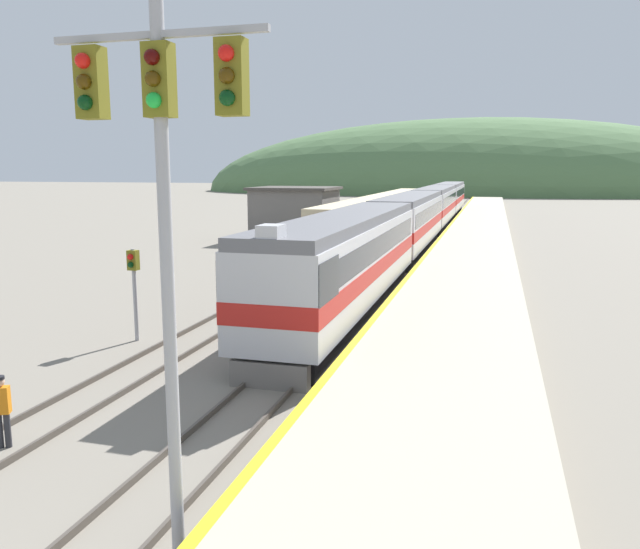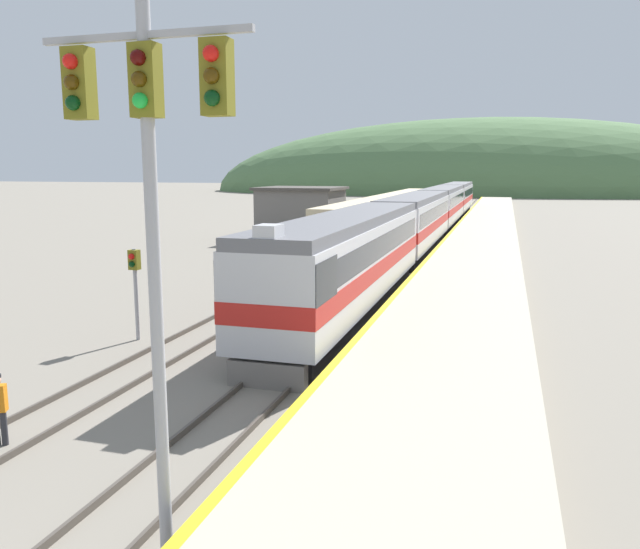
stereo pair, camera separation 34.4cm
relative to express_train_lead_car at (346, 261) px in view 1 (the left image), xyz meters
The scene contains 13 objects.
track_main 48.29m from the express_train_lead_car, 90.00° to the left, with size 1.52×180.00×0.16m.
track_siding 48.49m from the express_train_lead_car, 95.24° to the left, with size 1.52×180.00×0.16m.
platform 28.67m from the express_train_lead_car, 80.81° to the left, with size 5.50×140.00×0.86m.
distant_hills 145.02m from the express_train_lead_car, 90.00° to the left, with size 147.28×66.28×38.31m.
station_shed 28.93m from the express_train_lead_car, 112.07° to the left, with size 7.04×6.47×4.59m.
express_train_lead_car is the anchor object (origin of this frame).
carriage_second 20.72m from the express_train_lead_car, 90.00° to the left, with size 3.00×19.55×4.27m.
carriage_third 41.16m from the express_train_lead_car, 90.00° to the left, with size 3.00×19.55×4.27m.
carriage_fourth 61.59m from the express_train_lead_car, 90.00° to the left, with size 3.00×19.55×4.27m.
siding_train 34.83m from the express_train_lead_car, 97.30° to the left, with size 2.90×44.06×3.63m.
signal_mast_main 17.70m from the express_train_lead_car, 85.62° to the right, with size 3.30×0.42×8.89m.
signal_post_siding 8.77m from the express_train_lead_car, 136.51° to the right, with size 0.36×0.42×3.35m.
track_worker 15.32m from the express_train_lead_car, 106.76° to the right, with size 0.42×0.34×1.65m.
Camera 1 is at (5.93, -3.57, 6.15)m, focal length 35.00 mm.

